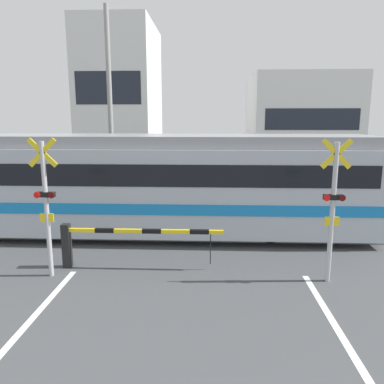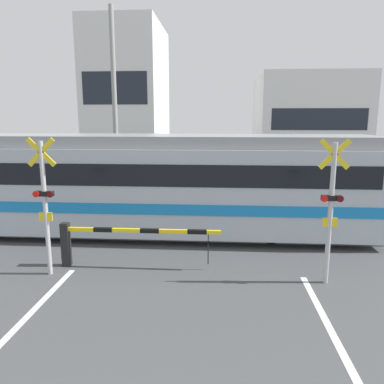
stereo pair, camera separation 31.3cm
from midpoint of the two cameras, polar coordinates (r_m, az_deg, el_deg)
rail_track_near at (r=11.66m, az=0.84°, el=-7.37°), size 50.00×0.10×0.08m
rail_track_far at (r=13.02m, az=1.22°, el=-5.37°), size 50.00×0.10×0.08m
commuter_train at (r=12.42m, az=-12.17°, el=1.58°), size 16.93×2.69×3.23m
crossing_barrier_near at (r=9.74m, az=-12.08°, el=-6.81°), size 4.06×0.20×1.14m
crossing_barrier_far at (r=15.15m, az=9.44°, el=-0.26°), size 4.06×0.20×1.14m
crossing_signal_left at (r=9.42m, az=-20.63°, el=-1.29°), size 0.68×0.15×3.32m
crossing_signal_right at (r=8.95m, az=21.35°, el=-1.97°), size 0.68×0.15×3.32m
building_left_of_street at (r=28.67m, az=-9.31°, el=13.80°), size 5.00×7.31×10.25m
building_right_of_street at (r=28.57m, az=17.27°, el=9.89°), size 7.01×7.31×6.70m
utility_pole_streetside at (r=17.93m, az=-11.20°, el=12.80°), size 0.22×0.22×8.64m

